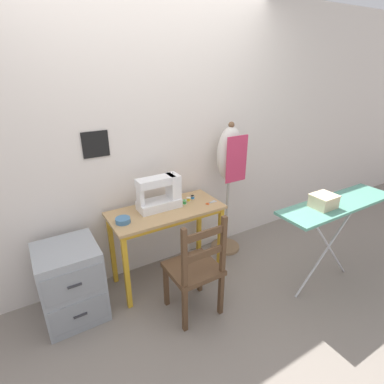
% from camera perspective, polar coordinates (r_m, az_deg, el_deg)
% --- Properties ---
extents(ground_plane, '(14.00, 14.00, 0.00)m').
position_cam_1_polar(ground_plane, '(2.93, -2.28, -18.05)').
color(ground_plane, gray).
extents(wall_back, '(10.00, 0.06, 2.55)m').
position_cam_1_polar(wall_back, '(2.77, -8.12, 9.19)').
color(wall_back, silver).
rests_on(wall_back, ground_plane).
extents(sewing_table, '(1.03, 0.47, 0.74)m').
position_cam_1_polar(sewing_table, '(2.74, -4.74, -5.44)').
color(sewing_table, tan).
rests_on(sewing_table, ground_plane).
extents(sewing_machine, '(0.40, 0.18, 0.32)m').
position_cam_1_polar(sewing_machine, '(2.67, -5.91, -0.28)').
color(sewing_machine, white).
rests_on(sewing_machine, sewing_table).
extents(fabric_bowl, '(0.12, 0.12, 0.04)m').
position_cam_1_polar(fabric_bowl, '(2.52, -13.03, -5.25)').
color(fabric_bowl, teal).
rests_on(fabric_bowl, sewing_table).
extents(scissors, '(0.12, 0.05, 0.01)m').
position_cam_1_polar(scissors, '(2.80, 3.36, -2.11)').
color(scissors, silver).
rests_on(scissors, sewing_table).
extents(thread_spool_near_machine, '(0.04, 0.04, 0.04)m').
position_cam_1_polar(thread_spool_near_machine, '(2.78, -1.43, -1.93)').
color(thread_spool_near_machine, green).
rests_on(thread_spool_near_machine, sewing_table).
extents(thread_spool_mid_table, '(0.04, 0.04, 0.04)m').
position_cam_1_polar(thread_spool_mid_table, '(2.83, -0.66, -1.42)').
color(thread_spool_mid_table, yellow).
rests_on(thread_spool_mid_table, sewing_table).
extents(thread_spool_far_edge, '(0.04, 0.04, 0.03)m').
position_cam_1_polar(thread_spool_far_edge, '(2.88, 0.12, -1.00)').
color(thread_spool_far_edge, '#2875C1').
rests_on(thread_spool_far_edge, sewing_table).
extents(wooden_chair, '(0.40, 0.38, 0.92)m').
position_cam_1_polar(wooden_chair, '(2.46, 0.59, -14.53)').
color(wooden_chair, '#513823').
rests_on(wooden_chair, ground_plane).
extents(filing_cabinet, '(0.46, 0.48, 0.64)m').
position_cam_1_polar(filing_cabinet, '(2.69, -22.00, -15.69)').
color(filing_cabinet, '#93999E').
rests_on(filing_cabinet, ground_plane).
extents(dress_form, '(0.32, 0.32, 1.43)m').
position_cam_1_polar(dress_form, '(3.06, 7.17, 5.41)').
color(dress_form, '#846647').
rests_on(dress_form, ground_plane).
extents(ironing_board, '(1.17, 0.32, 0.86)m').
position_cam_1_polar(ironing_board, '(2.83, 25.88, -2.73)').
color(ironing_board, '#518E7A').
rests_on(ironing_board, ground_plane).
extents(storage_box, '(0.19, 0.17, 0.11)m').
position_cam_1_polar(storage_box, '(2.65, 23.78, -1.58)').
color(storage_box, beige).
rests_on(storage_box, ironing_board).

